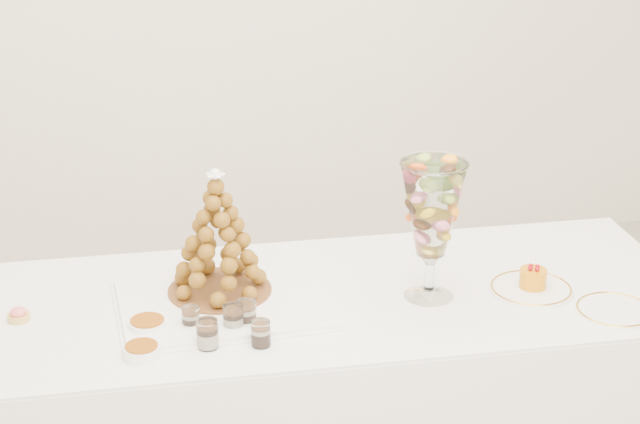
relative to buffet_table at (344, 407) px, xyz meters
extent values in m
cube|color=white|center=(0.00, 0.00, 0.00)|extent=(1.98, 0.86, 0.73)
cube|color=white|center=(0.00, 0.00, 0.36)|extent=(1.97, 0.85, 0.01)
cube|color=white|center=(-0.34, 0.00, 0.38)|extent=(0.57, 0.43, 0.02)
cylinder|color=white|center=(0.22, -0.06, 0.38)|extent=(0.14, 0.14, 0.02)
cylinder|color=white|center=(0.22, -0.06, 0.44)|extent=(0.03, 0.03, 0.10)
sphere|color=white|center=(0.22, -0.06, 0.49)|extent=(0.04, 0.04, 0.04)
cylinder|color=white|center=(0.51, -0.10, 0.37)|extent=(0.23, 0.23, 0.01)
cylinder|color=white|center=(0.68, -0.27, 0.37)|extent=(0.21, 0.21, 0.01)
cylinder|color=tan|center=(-0.89, 0.04, 0.38)|extent=(0.06, 0.06, 0.02)
ellipsoid|color=#EE6267|center=(-0.89, 0.04, 0.39)|extent=(0.04, 0.04, 0.03)
cylinder|color=white|center=(-0.44, -0.11, 0.40)|extent=(0.06, 0.06, 0.06)
cylinder|color=white|center=(-0.34, -0.14, 0.41)|extent=(0.06, 0.06, 0.07)
cylinder|color=white|center=(-0.30, -0.13, 0.41)|extent=(0.06, 0.06, 0.07)
cylinder|color=white|center=(-0.41, -0.21, 0.41)|extent=(0.07, 0.07, 0.08)
cylinder|color=white|center=(-0.28, -0.24, 0.40)|extent=(0.06, 0.06, 0.07)
cylinder|color=white|center=(-0.56, -0.10, 0.39)|extent=(0.10, 0.10, 0.03)
cylinder|color=white|center=(-0.58, -0.23, 0.38)|extent=(0.09, 0.09, 0.03)
cylinder|color=brown|center=(-0.34, 0.06, 0.39)|extent=(0.29, 0.29, 0.01)
cone|color=brown|center=(-0.34, 0.06, 0.57)|extent=(0.28, 0.28, 0.35)
sphere|color=white|center=(-0.34, 0.06, 0.73)|extent=(0.03, 0.03, 0.03)
cylinder|color=orange|center=(0.52, -0.10, 0.41)|extent=(0.08, 0.08, 0.05)
sphere|color=#990513|center=(0.53, -0.09, 0.44)|extent=(0.01, 0.01, 0.01)
sphere|color=#990513|center=(0.51, -0.08, 0.44)|extent=(0.01, 0.01, 0.01)
sphere|color=#990513|center=(0.51, -0.10, 0.44)|extent=(0.01, 0.01, 0.01)
sphere|color=#990513|center=(0.52, -0.11, 0.44)|extent=(0.01, 0.01, 0.01)
camera|label=1|loc=(-0.67, -2.59, 1.71)|focal=60.00mm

